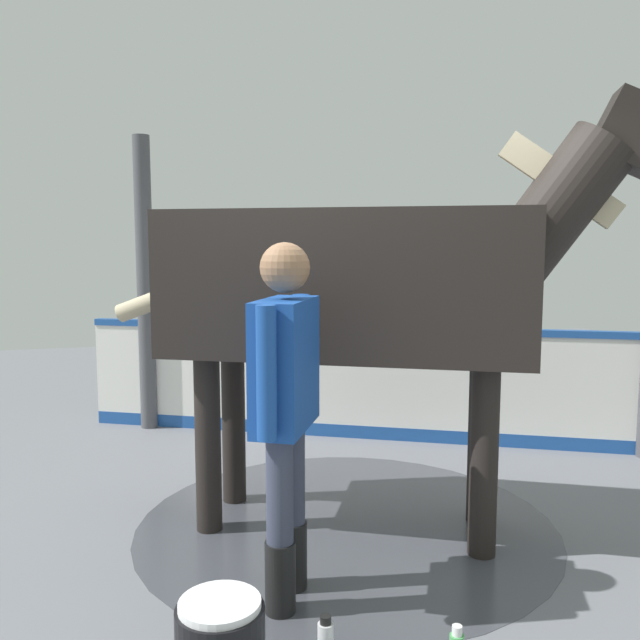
{
  "coord_description": "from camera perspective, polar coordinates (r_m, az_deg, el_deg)",
  "views": [
    {
      "loc": [
        -1.03,
        -3.87,
        1.77
      ],
      "look_at": [
        -0.1,
        -0.46,
        1.36
      ],
      "focal_mm": 36.71,
      "sensor_mm": 36.0,
      "label": 1
    }
  ],
  "objects": [
    {
      "name": "ground_plane",
      "position": [
        4.39,
        -0.36,
        -17.37
      ],
      "size": [
        16.0,
        16.0,
        0.02
      ],
      "primitive_type": "cube",
      "color": "slate"
    },
    {
      "name": "wet_patch",
      "position": [
        4.36,
        2.29,
        -17.36
      ],
      "size": [
        2.64,
        2.64,
        0.0
      ],
      "primitive_type": "cylinder",
      "color": "#42444C",
      "rests_on": "ground"
    },
    {
      "name": "barrier_wall",
      "position": [
        5.99,
        5.26,
        -5.85
      ],
      "size": [
        5.05,
        2.61,
        1.05
      ],
      "color": "white",
      "rests_on": "ground"
    },
    {
      "name": "roof_post_far",
      "position": [
        6.45,
        -14.99,
        3.0
      ],
      "size": [
        0.16,
        0.16,
        2.78
      ],
      "primitive_type": "cylinder",
      "color": "#4C4C51",
      "rests_on": "ground"
    },
    {
      "name": "horse",
      "position": [
        3.97,
        4.15,
        3.16
      ],
      "size": [
        3.24,
        1.9,
        2.61
      ],
      "rotation": [
        0.0,
        0.0,
        -0.47
      ],
      "color": "black",
      "rests_on": "ground"
    },
    {
      "name": "handler",
      "position": [
        3.19,
        -3.01,
        -6.61
      ],
      "size": [
        0.44,
        0.64,
        1.78
      ],
      "rotation": [
        0.0,
        0.0,
        2.66
      ],
      "color": "black",
      "rests_on": "ground"
    },
    {
      "name": "bottle_shampoo",
      "position": [
        3.11,
        0.49,
        -26.07
      ],
      "size": [
        0.07,
        0.07,
        0.2
      ],
      "color": "white",
      "rests_on": "ground"
    }
  ]
}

